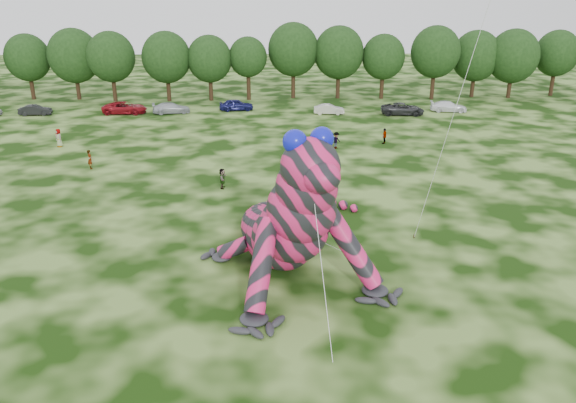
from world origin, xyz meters
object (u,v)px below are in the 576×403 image
at_px(tree_6, 112,67).
at_px(tree_8, 210,68).
at_px(tree_12, 383,67).
at_px(car_1, 35,110).
at_px(spectator_0, 90,159).
at_px(tree_10, 293,61).
at_px(tree_16, 555,63).
at_px(car_5, 329,109).
at_px(tree_5, 75,64).
at_px(car_3, 171,108).
at_px(spectator_4, 59,138).
at_px(tree_9, 248,69).
at_px(spectator_5, 222,178).
at_px(car_6, 403,109).
at_px(inflatable_gecko, 275,190).
at_px(tree_15, 512,64).
at_px(spectator_3, 384,136).
at_px(tree_14, 475,64).
at_px(car_7, 449,107).
at_px(spectator_2, 336,140).
at_px(tree_11, 339,62).
at_px(tree_13, 435,63).
at_px(car_2, 125,108).
at_px(car_4, 236,105).
at_px(tree_4, 29,67).

relative_size(tree_6, tree_8, 1.06).
xyz_separation_m(tree_12, car_1, (-45.02, -10.29, -3.85)).
distance_m(tree_6, spectator_0, 32.99).
xyz_separation_m(tree_10, tree_16, (38.05, 0.79, -0.57)).
relative_size(tree_12, spectator_0, 5.35).
relative_size(tree_12, car_1, 2.33).
distance_m(car_5, spectator_0, 32.01).
distance_m(tree_5, car_3, 18.56).
height_order(spectator_4, spectator_0, spectator_4).
relative_size(tree_9, spectator_5, 5.44).
xyz_separation_m(tree_9, car_6, (19.45, -11.08, -3.60)).
distance_m(inflatable_gecko, car_6, 43.37).
bearing_deg(tree_9, tree_16, 2.61).
bearing_deg(tree_15, spectator_3, -131.93).
bearing_deg(tree_14, car_6, -136.11).
relative_size(car_7, spectator_2, 2.80).
distance_m(tree_6, spectator_3, 41.34).
bearing_deg(spectator_4, tree_11, 89.32).
height_order(tree_14, car_3, tree_14).
bearing_deg(tree_13, tree_16, 6.99).
distance_m(car_7, spectator_4, 46.36).
bearing_deg(tree_12, tree_10, 176.20).
height_order(tree_9, tree_16, tree_16).
height_order(car_1, car_2, car_2).
bearing_deg(tree_11, car_1, -164.52).
bearing_deg(tree_10, car_4, -130.64).
xyz_separation_m(tree_9, spectator_4, (-17.80, -25.26, -3.45)).
distance_m(inflatable_gecko, tree_11, 52.86).
xyz_separation_m(tree_10, car_4, (-7.69, -8.96, -4.51)).
distance_m(tree_10, tree_13, 19.79).
distance_m(car_3, spectator_4, 18.02).
xyz_separation_m(tree_9, tree_15, (37.41, 0.43, 0.48)).
relative_size(inflatable_gecko, spectator_2, 10.57).
bearing_deg(tree_12, tree_6, -178.39).
distance_m(car_6, spectator_2, 18.66).
bearing_deg(spectator_0, tree_5, -5.23).
bearing_deg(car_2, inflatable_gecko, -155.41).
relative_size(inflatable_gecko, car_5, 4.54).
relative_size(tree_4, car_4, 2.08).
relative_size(tree_16, spectator_0, 5.59).
bearing_deg(spectator_2, car_3, 96.69).
bearing_deg(car_4, tree_9, -15.99).
height_order(tree_12, spectator_5, tree_12).
height_order(tree_4, spectator_3, tree_4).
bearing_deg(spectator_0, tree_12, -67.64).
bearing_deg(tree_8, car_1, -155.36).
distance_m(tree_13, tree_15, 11.36).
height_order(spectator_4, spectator_5, spectator_4).
height_order(tree_16, car_6, tree_16).
bearing_deg(car_5, car_4, 81.76).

